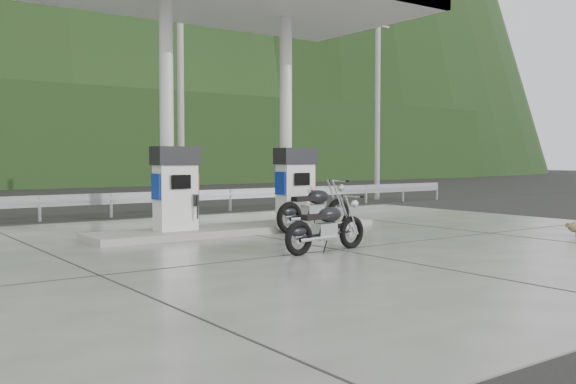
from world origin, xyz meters
TOP-DOWN VIEW (x-y plane):
  - ground at (0.00, 0.00)m, footprint 160.00×160.00m
  - forecourt_apron at (0.00, 0.00)m, footprint 18.00×14.00m
  - pump_island at (0.00, 2.50)m, footprint 7.00×1.40m
  - gas_pump_left at (-1.60, 2.50)m, footprint 0.95×0.55m
  - gas_pump_right at (1.60, 2.50)m, footprint 0.95×0.55m
  - canopy_column_left at (-1.60, 2.90)m, footprint 0.30×0.30m
  - canopy_column_right at (1.60, 2.90)m, footprint 0.30×0.30m
  - guardrail at (0.00, 8.00)m, footprint 26.00×0.16m
  - road at (0.00, 11.50)m, footprint 60.00×7.00m
  - utility_pole_b at (2.00, 9.50)m, footprint 0.22×0.22m
  - utility_pole_c at (11.00, 9.50)m, footprint 0.22×0.22m
  - motorcycle_left at (-0.34, -1.08)m, footprint 1.91×0.79m
  - motorcycle_right at (1.61, 1.74)m, footprint 2.23×0.91m

SIDE VIEW (x-z plane):
  - ground at x=0.00m, z-range 0.00..0.00m
  - road at x=0.00m, z-range 0.00..0.01m
  - forecourt_apron at x=0.00m, z-range 0.00..0.02m
  - pump_island at x=0.00m, z-range 0.02..0.17m
  - motorcycle_left at x=-0.34m, z-range 0.02..0.90m
  - motorcycle_right at x=1.61m, z-range 0.02..1.05m
  - guardrail at x=0.00m, z-range 0.00..1.42m
  - gas_pump_left at x=-1.60m, z-range 0.17..1.97m
  - gas_pump_right at x=1.60m, z-range 0.17..1.97m
  - canopy_column_left at x=-1.60m, z-range 0.17..5.17m
  - canopy_column_right at x=1.60m, z-range 0.17..5.17m
  - utility_pole_b at x=2.00m, z-range 0.00..8.00m
  - utility_pole_c at x=11.00m, z-range 0.00..8.00m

